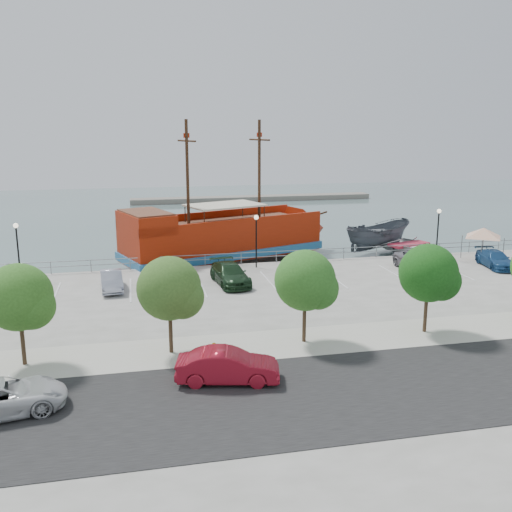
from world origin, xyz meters
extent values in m
plane|color=#4D6562|center=(0.00, 0.00, -1.00)|extent=(160.00, 160.00, 0.00)
cube|color=gray|center=(0.00, -21.00, -0.60)|extent=(100.00, 58.00, 1.20)
cube|color=black|center=(0.00, -16.00, 0.01)|extent=(100.00, 8.00, 0.04)
cube|color=#B0AD99|center=(0.00, -10.00, 0.01)|extent=(100.00, 4.00, 0.05)
cylinder|color=gray|center=(0.00, 7.80, 0.95)|extent=(50.00, 0.06, 0.06)
cylinder|color=gray|center=(0.00, 7.80, 0.55)|extent=(50.00, 0.06, 0.06)
cube|color=gray|center=(10.00, 55.00, -0.60)|extent=(40.00, 3.00, 0.80)
cube|color=#9B1E07|center=(-1.72, 12.89, 1.13)|extent=(18.74, 11.34, 2.91)
cube|color=#256699|center=(-1.72, 12.89, 0.18)|extent=(19.17, 11.77, 0.67)
cone|color=#9B1E07|center=(7.55, 16.23, 1.13)|extent=(5.19, 6.27, 5.37)
cube|color=#9B1E07|center=(-8.56, 10.42, 3.36)|extent=(5.06, 6.40, 1.57)
cube|color=brown|center=(-8.56, 10.42, 4.20)|extent=(4.70, 5.91, 0.13)
cube|color=brown|center=(-1.19, 13.08, 2.64)|extent=(15.36, 9.57, 0.17)
cube|color=#9B1E07|center=(-2.63, 15.42, 2.97)|extent=(16.92, 6.29, 0.78)
cube|color=#9B1E07|center=(-0.80, 10.36, 2.97)|extent=(16.92, 6.29, 0.78)
cylinder|color=#382111|center=(1.97, 14.22, 7.17)|extent=(0.34, 0.34, 9.18)
cylinder|color=#382111|center=(-4.87, 11.75, 7.17)|extent=(0.34, 0.34, 9.18)
cylinder|color=#382111|center=(1.97, 14.22, 9.97)|extent=(1.29, 3.21, 0.16)
cylinder|color=#382111|center=(-4.87, 11.75, 9.97)|extent=(1.29, 3.21, 0.16)
cube|color=beige|center=(-1.51, 12.97, 4.26)|extent=(7.55, 6.20, 0.13)
cylinder|color=#382111|center=(8.28, 16.50, 2.47)|extent=(2.68, 1.11, 0.66)
imported|color=#434952|center=(13.73, 13.60, 0.44)|extent=(7.94, 4.72, 2.89)
imported|color=silver|center=(16.17, 11.85, -0.25)|extent=(6.98, 8.37, 1.49)
cube|color=gray|center=(-13.10, 9.20, -0.80)|extent=(7.01, 2.48, 0.39)
cube|color=slate|center=(8.93, 9.20, -0.79)|extent=(7.47, 2.67, 0.42)
cube|color=gray|center=(14.61, 9.20, -0.82)|extent=(6.51, 3.23, 0.36)
cylinder|color=slate|center=(18.11, 6.03, 1.00)|extent=(0.07, 0.07, 2.00)
cylinder|color=slate|center=(20.44, 6.42, 1.00)|extent=(0.07, 0.07, 2.00)
cylinder|color=slate|center=(18.49, 3.70, 1.00)|extent=(0.07, 0.07, 2.00)
cylinder|color=slate|center=(20.82, 4.09, 1.00)|extent=(0.07, 0.07, 2.00)
pyramid|color=white|center=(19.47, 5.06, 2.77)|extent=(4.39, 4.39, 0.82)
imported|color=silver|center=(-15.07, -14.89, 0.71)|extent=(5.49, 3.34, 1.42)
imported|color=maroon|center=(-5.75, -13.93, 0.76)|extent=(4.83, 2.52, 1.52)
cylinder|color=#D89304|center=(-5.93, -10.80, 0.27)|extent=(0.22, 0.22, 0.54)
sphere|color=#D89304|center=(-5.93, -10.80, 0.56)|extent=(0.23, 0.23, 0.23)
cylinder|color=black|center=(-18.00, 6.50, 2.00)|extent=(0.12, 0.12, 4.00)
sphere|color=#FFF2CC|center=(-18.00, 6.50, 4.10)|extent=(0.36, 0.36, 0.36)
cylinder|color=black|center=(0.00, 6.50, 2.00)|extent=(0.12, 0.12, 4.00)
sphere|color=#FFF2CC|center=(0.00, 6.50, 4.10)|extent=(0.36, 0.36, 0.36)
cylinder|color=black|center=(16.00, 6.50, 2.00)|extent=(0.12, 0.12, 4.00)
sphere|color=#FFF2CC|center=(16.00, 6.50, 4.10)|extent=(0.36, 0.36, 0.36)
cylinder|color=#473321|center=(-15.00, -10.00, 1.10)|extent=(0.20, 0.20, 2.20)
sphere|color=#2E5D1D|center=(-15.00, -10.00, 3.40)|extent=(3.20, 3.20, 3.20)
sphere|color=#2E5D1D|center=(-14.40, -10.30, 3.00)|extent=(2.20, 2.20, 2.20)
cylinder|color=#473321|center=(-8.00, -10.00, 1.10)|extent=(0.20, 0.20, 2.20)
sphere|color=#345620|center=(-8.00, -10.00, 3.40)|extent=(3.20, 3.20, 3.20)
sphere|color=#345620|center=(-7.40, -10.30, 3.00)|extent=(2.20, 2.20, 2.20)
cylinder|color=#473321|center=(-1.00, -10.00, 1.10)|extent=(0.20, 0.20, 2.20)
sphere|color=#2A5D1E|center=(-1.00, -10.00, 3.40)|extent=(3.20, 3.20, 3.20)
sphere|color=#2A5D1E|center=(-0.40, -10.30, 3.00)|extent=(2.20, 2.20, 2.20)
cylinder|color=#473321|center=(6.00, -10.00, 1.10)|extent=(0.20, 0.20, 2.20)
sphere|color=#174813|center=(6.00, -10.00, 3.40)|extent=(3.20, 3.20, 3.20)
sphere|color=#174813|center=(6.60, -10.30, 3.00)|extent=(2.20, 2.20, 2.20)
imported|color=#B11224|center=(-17.79, 1.53, 0.71)|extent=(2.12, 4.34, 1.42)
imported|color=#9FA3B5|center=(-11.26, 2.30, 0.68)|extent=(1.75, 4.21, 1.35)
imported|color=navy|center=(-7.06, 1.34, 0.74)|extent=(3.32, 5.69, 1.49)
imported|color=#19351C|center=(-2.91, 2.05, 0.75)|extent=(2.65, 5.37, 1.50)
imported|color=black|center=(2.73, 2.35, 0.77)|extent=(2.15, 4.64, 1.54)
imported|color=gray|center=(12.44, 2.46, 0.77)|extent=(2.67, 5.60, 1.54)
imported|color=navy|center=(18.97, 2.44, 0.66)|extent=(2.53, 4.79, 1.32)
camera|label=1|loc=(-9.55, -37.33, 11.24)|focal=40.00mm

